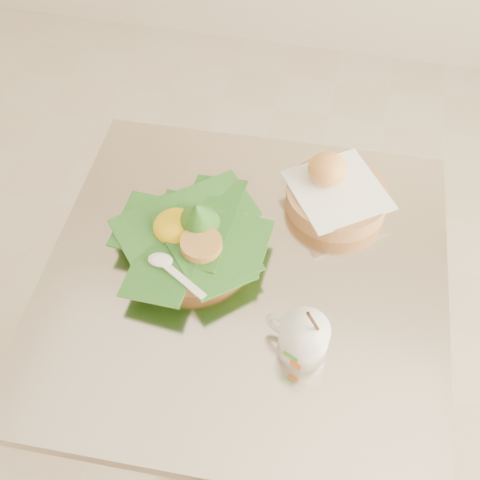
% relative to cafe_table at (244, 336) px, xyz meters
% --- Properties ---
extents(floor, '(3.60, 3.60, 0.00)m').
position_rel_cafe_table_xyz_m(floor, '(-0.16, -0.02, -0.53)').
color(floor, beige).
rests_on(floor, ground).
extents(cafe_table, '(0.73, 0.73, 0.75)m').
position_rel_cafe_table_xyz_m(cafe_table, '(0.00, 0.00, 0.00)').
color(cafe_table, gray).
rests_on(cafe_table, floor).
extents(rice_basket, '(0.27, 0.27, 0.14)m').
position_rel_cafe_table_xyz_m(rice_basket, '(-0.10, 0.04, 0.26)').
color(rice_basket, tan).
rests_on(rice_basket, cafe_table).
extents(bread_basket, '(0.23, 0.23, 0.10)m').
position_rel_cafe_table_xyz_m(bread_basket, '(0.13, 0.20, 0.25)').
color(bread_basket, tan).
rests_on(bread_basket, cafe_table).
extents(coffee_mug, '(0.10, 0.08, 0.14)m').
position_rel_cafe_table_xyz_m(coffee_mug, '(0.12, -0.12, 0.26)').
color(coffee_mug, white).
rests_on(coffee_mug, cafe_table).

